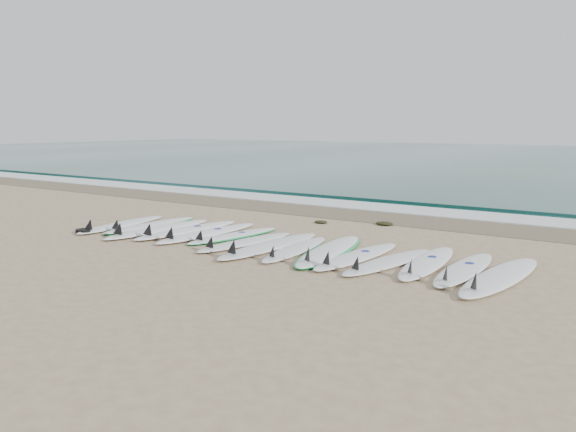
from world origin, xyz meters
The scene contains 23 objects.
ground centered at (0.00, 0.00, 0.00)m, with size 120.00×120.00×0.00m, color tan.
ocean centered at (0.00, 32.50, 0.01)m, with size 120.00×55.00×0.03m, color #1F5351.
wet_sand_band centered at (0.00, 4.10, 0.01)m, with size 120.00×1.80×0.01m, color brown.
foam_band centered at (0.00, 5.50, 0.02)m, with size 120.00×1.40×0.04m, color silver.
wave_crest centered at (0.00, 7.00, 0.05)m, with size 120.00×1.00×0.10m, color #1F5351.
surfboard_0 centered at (-3.98, -0.26, 0.06)m, with size 0.85×2.64×0.33m.
surfboard_1 centered at (-3.42, 0.06, 0.05)m, with size 0.65×2.55×0.32m.
surfboard_2 centered at (-2.88, -0.23, 0.06)m, with size 0.68×2.83×0.36m.
surfboard_3 centered at (-2.31, 0.03, 0.06)m, with size 0.79×2.80×0.35m.
surfboard_4 centered at (-1.74, 0.02, 0.06)m, with size 0.70×2.77×0.35m.
surfboard_5 centered at (-1.16, 0.16, 0.04)m, with size 0.92×2.37×0.29m.
surfboard_6 centered at (-0.56, -0.23, 0.05)m, with size 0.82×2.45×0.31m.
surfboard_7 centered at (0.03, -0.28, 0.06)m, with size 0.69×2.85×0.36m.
surfboard_8 centered at (0.55, -0.22, 0.05)m, with size 0.76×2.38×0.30m.
surfboard_9 centered at (1.12, 0.01, 0.05)m, with size 1.13×2.87×0.35m.
surfboard_10 centered at (1.70, -0.11, 0.06)m, with size 0.70×2.55×0.32m.
surfboard_11 centered at (2.29, -0.18, 0.05)m, with size 0.90×2.48×0.31m.
surfboard_12 centered at (2.84, 0.11, 0.06)m, with size 0.73×2.58×0.33m.
surfboard_13 centered at (3.44, 0.03, 0.05)m, with size 0.51×2.47×0.32m.
surfboard_14 centered at (4.00, -0.13, 0.06)m, with size 0.86×2.85×0.36m.
seaweed_near centered at (-0.55, 2.59, 0.03)m, with size 0.31×0.24×0.06m, color black.
seaweed_far centered at (0.75, 3.16, 0.04)m, with size 0.40×0.31×0.08m, color black.
leash_coil centered at (-4.00, -1.18, 0.05)m, with size 0.46×0.36×0.11m.
Camera 1 is at (5.81, -8.28, 2.20)m, focal length 35.00 mm.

